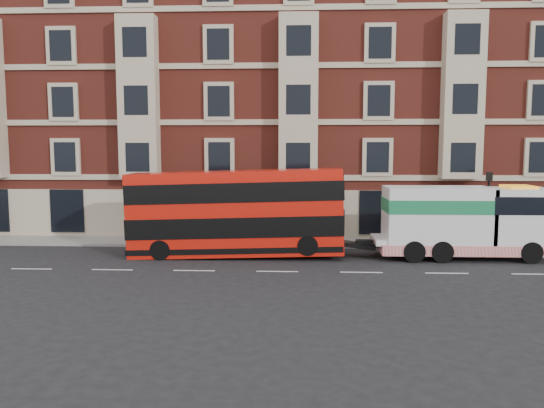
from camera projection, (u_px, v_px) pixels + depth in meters
The scene contains 8 objects.
ground at pixel (277, 272), 25.28m from camera, with size 120.00×120.00×0.00m, color black.
sidewalk at pixel (281, 242), 32.73m from camera, with size 90.00×3.00×0.15m, color slate.
victorian_terrace at pixel (291, 91), 39.10m from camera, with size 45.00×12.00×20.40m.
lamp_post_west at pixel (180, 202), 31.43m from camera, with size 0.35×0.15×4.35m.
lamp_post_east at pixel (488, 204), 30.63m from camera, with size 0.35×0.15×4.35m.
double_decker_bus at pixel (236, 211), 28.65m from camera, with size 11.46×2.63×4.64m.
tow_truck at pixel (461, 221), 28.16m from camera, with size 9.18×2.71×3.82m.
pedestrian at pixel (133, 229), 32.59m from camera, with size 0.55×0.36×1.51m, color black.
Camera 1 is at (0.87, -24.79, 5.87)m, focal length 35.00 mm.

